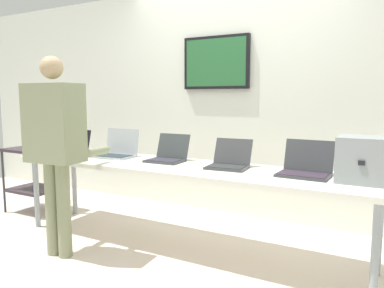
# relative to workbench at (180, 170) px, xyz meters

# --- Properties ---
(ground) EXTENTS (8.00, 8.00, 0.04)m
(ground) POSITION_rel_workbench_xyz_m (0.00, 0.00, -0.70)
(ground) COLOR beige
(back_wall) EXTENTS (8.00, 0.11, 2.53)m
(back_wall) POSITION_rel_workbench_xyz_m (-0.00, 1.13, 0.60)
(back_wall) COLOR silver
(back_wall) RESTS_ON ground
(workbench) EXTENTS (3.26, 0.70, 0.73)m
(workbench) POSITION_rel_workbench_xyz_m (0.00, 0.00, 0.00)
(workbench) COLOR silver
(workbench) RESTS_ON ground
(equipment_box) EXTENTS (0.33, 0.31, 0.31)m
(equipment_box) POSITION_rel_workbench_xyz_m (1.41, 0.05, 0.20)
(equipment_box) COLOR gray
(equipment_box) RESTS_ON workbench
(laptop_station_0) EXTENTS (0.33, 0.31, 0.23)m
(laptop_station_0) POSITION_rel_workbench_xyz_m (-1.37, 0.08, 0.10)
(laptop_station_0) COLOR black
(laptop_station_0) RESTS_ON workbench
(laptop_station_1) EXTENTS (0.38, 0.31, 0.27)m
(laptop_station_1) POSITION_rel_workbench_xyz_m (-0.77, 0.09, 0.11)
(laptop_station_1) COLOR #A8ADB3
(laptop_station_1) RESTS_ON workbench
(laptop_station_2) EXTENTS (0.33, 0.32, 0.24)m
(laptop_station_2) POSITION_rel_workbench_xyz_m (-0.20, 0.12, 0.10)
(laptop_station_2) COLOR #383C3D
(laptop_station_2) RESTS_ON workbench
(laptop_station_3) EXTENTS (0.34, 0.34, 0.23)m
(laptop_station_3) POSITION_rel_workbench_xyz_m (0.41, 0.10, 0.10)
(laptop_station_3) COLOR #3A3B3D
(laptop_station_3) RESTS_ON workbench
(laptop_station_4) EXTENTS (0.37, 0.32, 0.25)m
(laptop_station_4) POSITION_rel_workbench_xyz_m (1.02, 0.09, 0.10)
(laptop_station_4) COLOR #38393C
(laptop_station_4) RESTS_ON workbench
(person) EXTENTS (0.47, 0.61, 1.62)m
(person) POSITION_rel_workbench_xyz_m (-0.79, -0.62, 0.30)
(person) COLOR gray
(person) RESTS_ON ground
(paper_sheet) EXTENTS (0.26, 0.33, 0.00)m
(paper_sheet) POSITION_rel_workbench_xyz_m (-0.53, -0.17, 0.05)
(paper_sheet) COLOR white
(paper_sheet) RESTS_ON workbench
(storage_cart) EXTENTS (0.56, 0.44, 0.73)m
(storage_cart) POSITION_rel_workbench_xyz_m (-2.00, 0.09, -0.20)
(storage_cart) COLOR #332832
(storage_cart) RESTS_ON ground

